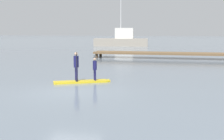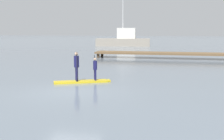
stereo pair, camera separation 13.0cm
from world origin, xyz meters
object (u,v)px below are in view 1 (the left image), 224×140
paddleboard_near (82,82)px  paddler_adult (76,65)px  fishing_boat_white_large (122,40)px  paddler_child_solo (95,68)px

paddleboard_near → paddler_adult: size_ratio=1.89×
paddler_adult → fishing_boat_white_large: (-4.30, 35.23, 0.06)m
paddleboard_near → fishing_boat_white_large: (-4.56, 35.10, 0.97)m
paddleboard_near → paddler_child_solo: size_ratio=2.17×
fishing_boat_white_large → paddleboard_near: bearing=-82.6°
paddler_adult → fishing_boat_white_large: size_ratio=0.17×
paddler_adult → paddler_child_solo: 1.00m
paddleboard_near → paddler_adult: (-0.25, -0.13, 0.91)m
paddleboard_near → fishing_boat_white_large: 35.41m
paddler_child_solo → paddleboard_near: bearing=-152.8°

